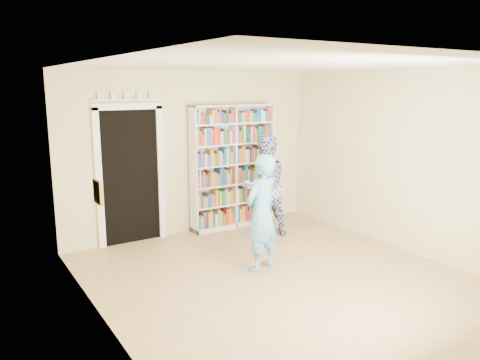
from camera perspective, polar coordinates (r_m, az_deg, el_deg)
The scene contains 11 objects.
floor at distance 6.19m, azimuth 5.16°, elevation -12.01°, with size 5.00×5.00×0.00m, color #9E7C4C.
ceiling at distance 5.69m, azimuth 5.66°, elevation 13.80°, with size 5.00×5.00×0.00m, color white.
wall_back at distance 7.89m, azimuth -5.77°, elevation 3.30°, with size 4.50×4.50×0.00m, color beige.
wall_left at distance 4.79m, azimuth -16.48°, elevation -2.46°, with size 5.00×5.00×0.00m, color beige.
wall_right at distance 7.37m, azimuth 19.41°, elevation 2.13°, with size 5.00×5.00×0.00m, color beige.
bookshelf at distance 8.12m, azimuth -0.93°, elevation 1.68°, with size 1.56×0.29×2.14m.
doorway at distance 7.47m, azimuth -13.23°, elevation 1.28°, with size 1.10×0.08×2.43m.
wall_art at distance 4.97m, azimuth -16.93°, elevation -1.39°, with size 0.03×0.25×0.25m, color brown.
man_blue at distance 6.25m, azimuth 2.63°, elevation -4.04°, with size 0.58×0.38×1.59m, color #599AC7.
man_plaid at distance 7.65m, azimuth 2.94°, elevation -0.78°, with size 0.82×0.64×1.68m, color navy.
paper_sheet at distance 7.51m, azimuth 4.23°, elevation 0.90°, with size 0.23×0.01×0.32m, color white.
Camera 1 is at (-3.48, -4.49, 2.46)m, focal length 35.00 mm.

